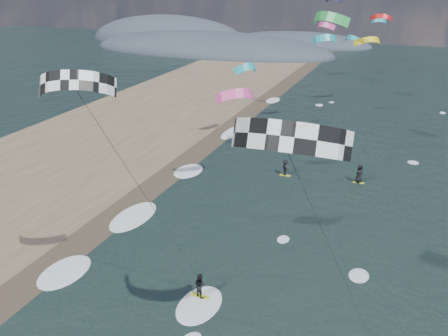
% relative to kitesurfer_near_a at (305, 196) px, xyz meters
% --- Properties ---
extents(wet_sand_strip, '(3.00, 240.00, 0.00)m').
position_rel_kitesurfer_near_a_xyz_m(wet_sand_strip, '(-19.20, 10.44, -11.73)').
color(wet_sand_strip, '#382D23').
rests_on(wet_sand_strip, ground).
extents(coastal_hills, '(80.00, 41.00, 15.00)m').
position_rel_kitesurfer_near_a_xyz_m(coastal_hills, '(-52.04, 108.31, -11.73)').
color(coastal_hills, '#3D4756').
rests_on(coastal_hills, ground).
extents(kitesurfer_near_a, '(7.83, 8.32, 15.32)m').
position_rel_kitesurfer_near_a_xyz_m(kitesurfer_near_a, '(0.00, 0.00, 0.00)').
color(kitesurfer_near_a, '#C9D325').
rests_on(kitesurfer_near_a, ground).
extents(kitesurfer_near_b, '(7.07, 8.75, 15.87)m').
position_rel_kitesurfer_near_a_xyz_m(kitesurfer_near_b, '(-10.18, 3.12, -1.38)').
color(kitesurfer_near_b, '#C9D325').
rests_on(kitesurfer_near_b, ground).
extents(far_kitesurfers, '(9.73, 11.59, 1.86)m').
position_rel_kitesurfer_near_a_xyz_m(far_kitesurfers, '(-5.33, 30.77, -10.86)').
color(far_kitesurfers, '#C9D325').
rests_on(far_kitesurfers, ground).
extents(bg_kite_field, '(14.20, 74.27, 9.73)m').
position_rel_kitesurfer_near_a_xyz_m(bg_kite_field, '(-7.97, 55.02, -0.33)').
color(bg_kite_field, teal).
rests_on(bg_kite_field, ground).
extents(shoreline_surf, '(2.40, 79.40, 0.11)m').
position_rel_kitesurfer_near_a_xyz_m(shoreline_surf, '(-18.00, 15.19, -11.73)').
color(shoreline_surf, white).
rests_on(shoreline_surf, ground).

